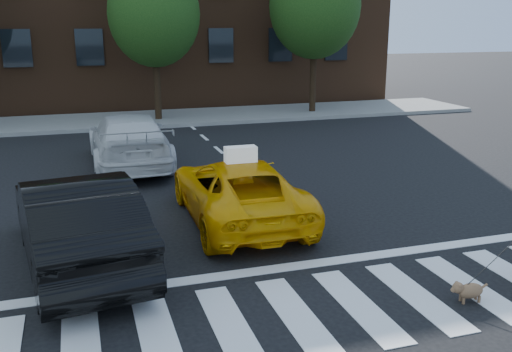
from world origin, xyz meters
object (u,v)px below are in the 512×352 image
Objects in this scene: dog at (468,290)px; taxi at (238,190)px; tree_mid at (154,2)px; white_suv at (129,140)px; black_sedan at (77,221)px.

taxi is at bearing 127.25° from dog.
taxi is 5.19m from dog.
tree_mid is 18.13m from dog.
taxi is 0.90× the size of white_suv.
tree_mid is 15.14m from black_sedan.
black_sedan is at bearing 160.93° from dog.
taxi reaches higher than dog.
tree_mid is 1.49× the size of taxi.
black_sedan is 8.41× the size of dog.
taxi is (-0.20, -12.77, -4.19)m from tree_mid.
taxi is 3.58m from black_sedan.
tree_mid is at bearing -89.78° from taxi.
black_sedan is (-3.29, -1.40, 0.15)m from taxi.
white_suv is at bearing -110.55° from black_sedan.
tree_mid is at bearing -111.79° from black_sedan.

